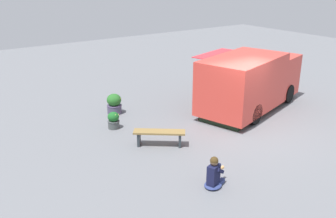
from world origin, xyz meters
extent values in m
plane|color=slate|center=(0.00, 0.00, 0.00)|extent=(40.00, 40.00, 0.00)
cube|color=#D83E33|center=(0.79, 1.30, 1.23)|extent=(4.14, 3.03, 2.03)
cube|color=#D83E33|center=(3.33, 2.05, 1.06)|extent=(2.08, 2.35, 1.70)
cube|color=#1C232D|center=(4.07, 2.27, 1.36)|extent=(0.49, 1.60, 0.65)
cube|color=black|center=(0.49, 2.30, 1.35)|extent=(1.97, 0.60, 0.71)
cube|color=#E3333B|center=(0.41, 2.58, 2.20)|extent=(2.31, 1.20, 0.03)
cube|color=black|center=(1.55, 1.53, 0.11)|extent=(5.30, 3.00, 0.21)
cylinder|color=black|center=(3.39, 1.10, 0.39)|extent=(0.80, 0.43, 0.77)
cylinder|color=black|center=(2.87, 2.87, 0.39)|extent=(0.80, 0.43, 0.77)
cylinder|color=black|center=(0.41, 0.23, 0.39)|extent=(0.80, 0.43, 0.77)
cylinder|color=black|center=(-0.11, 2.00, 0.39)|extent=(0.80, 0.43, 0.77)
ellipsoid|color=navy|center=(-3.68, -2.14, 0.05)|extent=(0.64, 0.60, 0.11)
cube|color=navy|center=(-3.45, -2.16, 0.06)|extent=(0.38, 0.23, 0.11)
cube|color=navy|center=(-3.52, -1.97, 0.06)|extent=(0.38, 0.23, 0.11)
cube|color=#17193A|center=(-3.68, -2.14, 0.37)|extent=(0.42, 0.33, 0.53)
sphere|color=brown|center=(-3.68, -2.14, 0.73)|extent=(0.21, 0.21, 0.21)
sphere|color=#463318|center=(-3.68, -2.14, 0.76)|extent=(0.21, 0.21, 0.21)
cube|color=#17193A|center=(-3.51, -2.19, 0.44)|extent=(0.35, 0.21, 0.28)
cube|color=#17193A|center=(-3.58, -1.99, 0.44)|extent=(0.35, 0.21, 0.28)
cylinder|color=tan|center=(-3.39, -2.03, 0.37)|extent=(0.37, 0.16, 0.09)
cube|color=#C0382E|center=(-3.39, -2.03, 0.38)|extent=(0.31, 0.11, 0.02)
cylinder|color=#464C4B|center=(-4.01, 2.82, 0.14)|extent=(0.40, 0.40, 0.28)
torus|color=#474D4F|center=(-4.01, 2.82, 0.27)|extent=(0.43, 0.43, 0.04)
ellipsoid|color=#1B5E23|center=(-4.01, 2.82, 0.44)|extent=(0.41, 0.41, 0.34)
sphere|color=#E9DB52|center=(-3.99, 2.68, 0.53)|extent=(0.06, 0.06, 0.06)
sphere|color=#E4F261|center=(-3.87, 2.74, 0.49)|extent=(0.09, 0.09, 0.09)
sphere|color=#F9ED4E|center=(-3.85, 2.88, 0.47)|extent=(0.06, 0.06, 0.06)
sphere|color=#F7EC5C|center=(-4.15, 2.89, 0.50)|extent=(0.06, 0.06, 0.06)
sphere|color=#F7DA4E|center=(-3.99, 2.98, 0.49)|extent=(0.08, 0.08, 0.08)
cylinder|color=#4A455D|center=(-3.30, 4.14, 0.17)|extent=(0.56, 0.56, 0.35)
torus|color=#4F3E64|center=(-3.30, 4.14, 0.33)|extent=(0.58, 0.58, 0.04)
ellipsoid|color=#286626|center=(-3.30, 4.14, 0.56)|extent=(0.56, 0.56, 0.48)
sphere|color=#E0F638|center=(-3.14, 3.97, 0.62)|extent=(0.09, 0.09, 0.09)
sphere|color=yellow|center=(-3.07, 4.19, 0.61)|extent=(0.07, 0.07, 0.07)
sphere|color=#DDF439|center=(-3.49, 4.19, 0.66)|extent=(0.07, 0.07, 0.07)
sphere|color=#E0EA39|center=(-3.46, 4.29, 0.63)|extent=(0.08, 0.08, 0.08)
sphere|color=#ECF539|center=(-3.11, 4.24, 0.66)|extent=(0.08, 0.08, 0.08)
cube|color=olive|center=(-3.45, 0.71, 0.47)|extent=(1.55, 1.33, 0.06)
cube|color=#2B3237|center=(-2.93, 0.31, 0.22)|extent=(0.27, 0.32, 0.44)
cube|color=#2B3237|center=(-3.97, 1.11, 0.22)|extent=(0.27, 0.32, 0.44)
camera|label=1|loc=(-9.46, -8.38, 5.27)|focal=40.01mm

